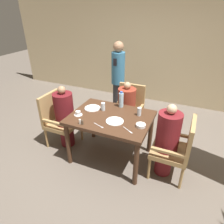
{
  "coord_description": "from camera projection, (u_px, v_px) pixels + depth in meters",
  "views": [
    {
      "loc": [
        1.06,
        -2.36,
        2.24
      ],
      "look_at": [
        0.0,
        0.05,
        0.82
      ],
      "focal_mm": 32.0,
      "sensor_mm": 36.0,
      "label": 1
    }
  ],
  "objects": [
    {
      "name": "diner_in_far_chair",
      "position": [
        126.0,
        109.0,
        3.64
      ],
      "size": [
        0.32,
        0.32,
        1.08
      ],
      "color": "maroon",
      "rests_on": "ground_plane"
    },
    {
      "name": "salt_shaker",
      "position": [
        80.0,
        122.0,
        2.77
      ],
      "size": [
        0.03,
        0.03,
        0.07
      ],
      "color": "white",
      "rests_on": "dining_table"
    },
    {
      "name": "ground_plane",
      "position": [
        111.0,
        156.0,
        3.34
      ],
      "size": [
        16.0,
        16.0,
        0.0
      ],
      "primitive_type": "plane",
      "color": "#60564C"
    },
    {
      "name": "chair_right_side",
      "position": [
        177.0,
        147.0,
        2.75
      ],
      "size": [
        0.51,
        0.51,
        0.94
      ],
      "color": "#A88451",
      "rests_on": "ground_plane"
    },
    {
      "name": "bowl_small",
      "position": [
        141.0,
        125.0,
        2.72
      ],
      "size": [
        0.13,
        0.13,
        0.04
      ],
      "color": "white",
      "rests_on": "dining_table"
    },
    {
      "name": "standing_host",
      "position": [
        118.0,
        78.0,
        4.2
      ],
      "size": [
        0.28,
        0.31,
        1.62
      ],
      "color": "#2D2D33",
      "rests_on": "ground_plane"
    },
    {
      "name": "chair_far_side",
      "position": [
        129.0,
        108.0,
        3.78
      ],
      "size": [
        0.51,
        0.51,
        0.94
      ],
      "color": "#A88451",
      "rests_on": "ground_plane"
    },
    {
      "name": "glass_tall_mid",
      "position": [
        103.0,
        107.0,
        3.12
      ],
      "size": [
        0.06,
        0.06,
        0.13
      ],
      "color": "silver",
      "rests_on": "dining_table"
    },
    {
      "name": "dining_table",
      "position": [
        111.0,
        122.0,
        3.03
      ],
      "size": [
        1.2,
        0.9,
        0.77
      ],
      "color": "#422819",
      "rests_on": "ground_plane"
    },
    {
      "name": "plate_main_right",
      "position": [
        93.0,
        108.0,
        3.2
      ],
      "size": [
        0.25,
        0.25,
        0.01
      ],
      "color": "white",
      "rests_on": "dining_table"
    },
    {
      "name": "knife_beside_plate",
      "position": [
        128.0,
        130.0,
        2.64
      ],
      "size": [
        0.17,
        0.11,
        0.0
      ],
      "color": "silver",
      "rests_on": "dining_table"
    },
    {
      "name": "plate_main_left",
      "position": [
        115.0,
        121.0,
        2.84
      ],
      "size": [
        0.25,
        0.25,
        0.01
      ],
      "color": "white",
      "rests_on": "dining_table"
    },
    {
      "name": "water_bottle",
      "position": [
        121.0,
        100.0,
        3.2
      ],
      "size": [
        0.07,
        0.07,
        0.27
      ],
      "color": "#A3C6DB",
      "rests_on": "dining_table"
    },
    {
      "name": "pepper_shaker",
      "position": [
        82.0,
        122.0,
        2.76
      ],
      "size": [
        0.03,
        0.03,
        0.07
      ],
      "color": "#4C3D2D",
      "rests_on": "dining_table"
    },
    {
      "name": "wall_back",
      "position": [
        154.0,
        45.0,
        4.72
      ],
      "size": [
        8.0,
        0.06,
        2.8
      ],
      "color": "#C6B289",
      "rests_on": "ground_plane"
    },
    {
      "name": "chair_left_side",
      "position": [
        58.0,
        118.0,
        3.45
      ],
      "size": [
        0.51,
        0.51,
        0.94
      ],
      "color": "#A88451",
      "rests_on": "ground_plane"
    },
    {
      "name": "fork_beside_plate",
      "position": [
        99.0,
        126.0,
        2.74
      ],
      "size": [
        0.17,
        0.08,
        0.0
      ],
      "color": "silver",
      "rests_on": "dining_table"
    },
    {
      "name": "diner_in_right_chair",
      "position": [
        167.0,
        140.0,
        2.76
      ],
      "size": [
        0.32,
        0.32,
        1.13
      ],
      "color": "maroon",
      "rests_on": "ground_plane"
    },
    {
      "name": "teacup_with_saucer",
      "position": [
        78.0,
        113.0,
        3.0
      ],
      "size": [
        0.12,
        0.12,
        0.06
      ],
      "color": "white",
      "rests_on": "dining_table"
    },
    {
      "name": "diner_in_left_chair",
      "position": [
        65.0,
        116.0,
        3.37
      ],
      "size": [
        0.32,
        0.32,
        1.11
      ],
      "color": "#5B1419",
      "rests_on": "ground_plane"
    },
    {
      "name": "glass_tall_near",
      "position": [
        139.0,
        112.0,
        2.97
      ],
      "size": [
        0.06,
        0.06,
        0.13
      ],
      "color": "silver",
      "rests_on": "dining_table"
    }
  ]
}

